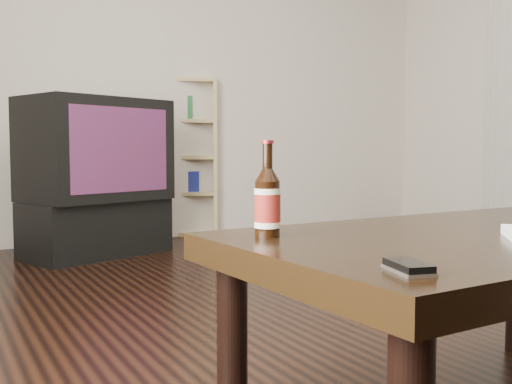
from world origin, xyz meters
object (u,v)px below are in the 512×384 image
tv_stand (97,228)px  tv (95,150)px  bookshelf (174,154)px  phone (408,267)px  coffee_table (486,257)px  beer_bottle (268,203)px

tv_stand → tv: 0.50m
bookshelf → phone: (-1.06, -3.81, -0.16)m
tv_stand → bookshelf: size_ratio=0.72×
tv → phone: size_ratio=9.12×
tv → coffee_table: tv is taller
coffee_table → beer_bottle: 0.56m
coffee_table → beer_bottle: (-0.51, 0.18, 0.14)m
tv → phone: 3.13m
bookshelf → tv_stand: bearing=-114.7°
coffee_table → beer_bottle: beer_bottle is taller
coffee_table → phone: size_ratio=12.02×
beer_bottle → coffee_table: bearing=-19.5°
bookshelf → beer_bottle: size_ratio=5.60×
bookshelf → coffee_table: (-0.55, -3.54, -0.23)m
beer_bottle → bookshelf: bearing=72.5°
phone → bookshelf: bearing=90.0°
bookshelf → tv: bearing=-114.6°
tv_stand → bookshelf: (0.80, 0.70, 0.46)m
tv → bookshelf: (0.80, 0.70, -0.03)m
bookshelf → phone: 3.96m
tv_stand → tv: tv is taller
tv → beer_bottle: size_ratio=4.50×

